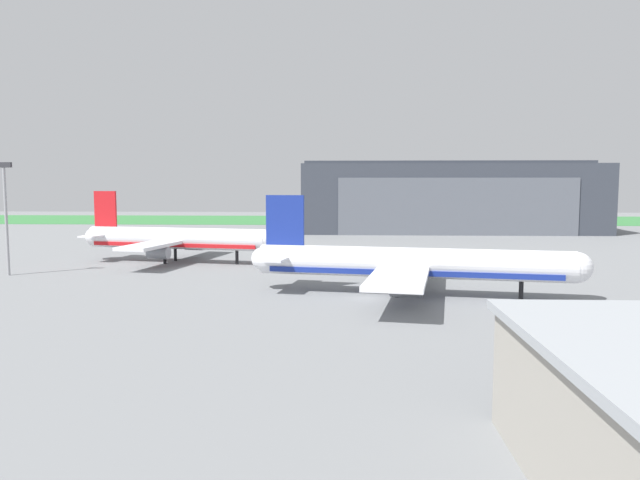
{
  "coord_description": "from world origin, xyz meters",
  "views": [
    {
      "loc": [
        -2.96,
        -73.1,
        14.18
      ],
      "look_at": [
        -6.96,
        19.58,
        5.34
      ],
      "focal_mm": 33.59,
      "sensor_mm": 36.0,
      "label": 1
    }
  ],
  "objects": [
    {
      "name": "ground_plane",
      "position": [
        0.0,
        0.0,
        0.0
      ],
      "size": [
        440.0,
        440.0,
        0.0
      ],
      "primitive_type": "plane",
      "color": "slate"
    },
    {
      "name": "grass_field_strip",
      "position": [
        0.0,
        156.77,
        0.04
      ],
      "size": [
        440.0,
        56.0,
        0.08
      ],
      "primitive_type": "cube",
      "color": "#377C3F",
      "rests_on": "ground_plane"
    },
    {
      "name": "apron_light_mast",
      "position": [
        -54.94,
        16.14,
        10.27
      ],
      "size": [
        2.4,
        0.5,
        17.34
      ],
      "color": "#99999E",
      "rests_on": "ground_plane"
    },
    {
      "name": "maintenance_hangar",
      "position": [
        27.22,
        107.91,
        9.91
      ],
      "size": [
        84.89,
        36.48,
        20.75
      ],
      "color": "#383D47",
      "rests_on": "ground_plane"
    },
    {
      "name": "airliner_far_right",
      "position": [
        -33.15,
        32.17,
        4.18
      ],
      "size": [
        36.36,
        30.42,
        12.73
      ],
      "color": "silver",
      "rests_on": "ground_plane"
    },
    {
      "name": "airliner_near_right",
      "position": [
        5.33,
        2.62,
        3.94
      ],
      "size": [
        42.27,
        36.18,
        12.6
      ],
      "color": "white",
      "rests_on": "ground_plane"
    }
  ]
}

